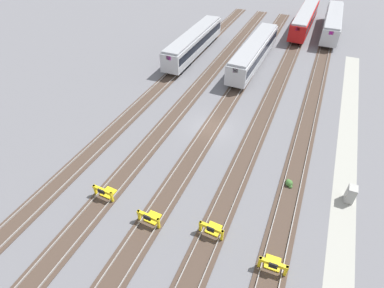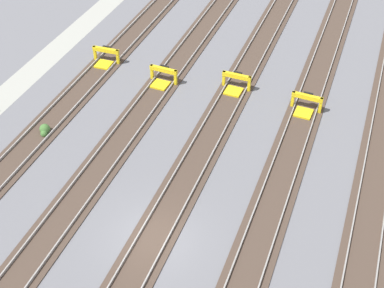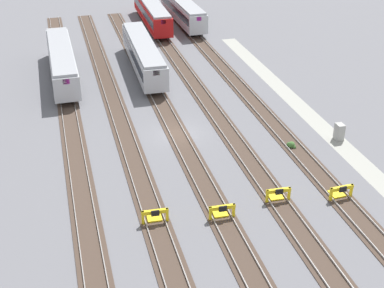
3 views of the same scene
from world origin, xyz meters
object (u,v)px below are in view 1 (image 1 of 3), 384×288
Objects in this scene: subway_car_front_row_centre at (194,42)px; bumper_stop_middle_track at (150,218)px; bumper_stop_far_inner_track at (105,192)px; electrical_cabinet at (351,194)px; subway_car_front_row_leftmost at (332,22)px; subway_car_front_row_right_inner at (254,52)px; bumper_stop_near_inner_track at (212,229)px; subway_car_front_row_left_inner at (305,19)px; weed_clump at (289,183)px; bumper_stop_nearest_track at (273,264)px.

subway_car_front_row_centre is 8.98× the size of bumper_stop_middle_track.
electrical_cabinet is (7.98, -19.40, 0.29)m from bumper_stop_far_inner_track.
subway_car_front_row_leftmost is 21.50m from subway_car_front_row_right_inner.
bumper_stop_near_inner_track is 5.00m from bumper_stop_middle_track.
weed_clump is (-41.83, -4.61, -1.80)m from subway_car_front_row_left_inner.
subway_car_front_row_centre is at bearing 40.02° from weed_clump.
subway_car_front_row_leftmost is 50.58m from bumper_stop_nearest_track.
subway_car_front_row_leftmost is at bearing -86.59° from subway_car_front_row_left_inner.
subway_car_front_row_left_inner reaches higher than bumper_stop_nearest_track.
subway_car_front_row_centre is 33.84m from bumper_stop_near_inner_track.
subway_car_front_row_right_inner is 8.99× the size of bumper_stop_nearest_track.
subway_car_front_row_centre is at bearing 17.28° from bumper_stop_middle_track.
bumper_stop_near_inner_track is at bearing 174.33° from subway_car_front_row_leftmost.
subway_car_front_row_left_inner and subway_car_front_row_centre have the same top height.
bumper_stop_near_inner_track is 1.00× the size of bumper_stop_far_inner_track.
bumper_stop_middle_track is at bearing 121.05° from electrical_cabinet.
bumper_stop_near_inner_track and bumper_stop_far_inner_track have the same top height.
electrical_cabinet reaches higher than bumper_stop_far_inner_track.
subway_car_front_row_left_inner is at bearing -14.50° from subway_car_front_row_right_inner.
subway_car_front_row_right_inner is 19.63× the size of weed_clump.
electrical_cabinet is at bearing -86.91° from weed_clump.
bumper_stop_nearest_track and bumper_stop_far_inner_track have the same top height.
bumper_stop_far_inner_track is at bearing 81.23° from bumper_stop_middle_track.
subway_car_front_row_left_inner is 19.47m from subway_car_front_row_right_inner.
bumper_stop_near_inner_track is at bearing 180.00° from subway_car_front_row_left_inner.
bumper_stop_far_inner_track is (-49.53, 9.81, -1.53)m from subway_car_front_row_left_inner.
subway_car_front_row_left_inner is 50.55m from bumper_stop_middle_track.
weed_clump is at bearing -61.87° from bumper_stop_far_inner_track.
subway_car_front_row_left_inner reaches higher than bumper_stop_far_inner_track.
bumper_stop_nearest_track is 8.45m from weed_clump.
bumper_stop_far_inner_track is 1.26× the size of electrical_cabinet.
subway_car_front_row_leftmost and subway_car_front_row_left_inner have the same top height.
electrical_cabinet reaches higher than weed_clump.
electrical_cabinet is (-22.71, -14.47, -1.24)m from subway_car_front_row_right_inner.
subway_car_front_row_centre is at bearing 46.92° from electrical_cabinet.
electrical_cabinet is (-41.85, -4.67, -1.24)m from subway_car_front_row_leftmost.
subway_car_front_row_left_inner is at bearing -0.00° from bumper_stop_near_inner_track.
subway_car_front_row_right_inner is 31.12m from bumper_stop_far_inner_track.
bumper_stop_near_inner_track is 12.34m from electrical_cabinet.
bumper_stop_far_inner_track is (-49.83, 14.73, -1.53)m from subway_car_front_row_leftmost.
subway_car_front_row_centre is 1.00× the size of subway_car_front_row_right_inner.
subway_car_front_row_centre is 9.81m from subway_car_front_row_right_inner.
subway_car_front_row_centre is at bearing 31.91° from bumper_stop_nearest_track.
subway_car_front_row_centre is 37.04m from bumper_stop_nearest_track.
bumper_stop_middle_track is at bearing -98.77° from bumper_stop_far_inner_track.
bumper_stop_nearest_track and bumper_stop_middle_track have the same top height.
subway_car_front_row_right_inner is at bearing 165.50° from subway_car_front_row_left_inner.
subway_car_front_row_leftmost is at bearing -27.11° from subway_car_front_row_right_inner.
bumper_stop_nearest_track is 9.91m from electrical_cabinet.
electrical_cabinet reaches higher than bumper_stop_middle_track.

